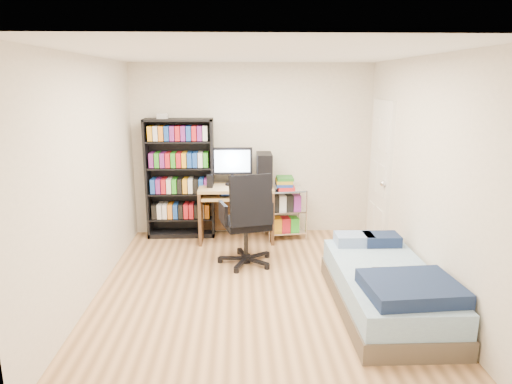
{
  "coord_description": "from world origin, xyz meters",
  "views": [
    {
      "loc": [
        -0.19,
        -4.67,
        2.23
      ],
      "look_at": [
        -0.0,
        0.4,
        1.0
      ],
      "focal_mm": 32.0,
      "sensor_mm": 36.0,
      "label": 1
    }
  ],
  "objects_px": {
    "media_shelf": "(180,177)",
    "office_chair": "(247,236)",
    "bed": "(387,288)",
    "computer_desk": "(244,191)"
  },
  "relations": [
    {
      "from": "media_shelf",
      "to": "office_chair",
      "type": "bearing_deg",
      "value": -50.58
    },
    {
      "from": "media_shelf",
      "to": "bed",
      "type": "relative_size",
      "value": 0.95
    },
    {
      "from": "computer_desk",
      "to": "bed",
      "type": "xyz_separation_m",
      "value": [
        1.39,
        -2.22,
        -0.48
      ]
    },
    {
      "from": "computer_desk",
      "to": "bed",
      "type": "height_order",
      "value": "computer_desk"
    },
    {
      "from": "media_shelf",
      "to": "computer_desk",
      "type": "height_order",
      "value": "media_shelf"
    },
    {
      "from": "media_shelf",
      "to": "computer_desk",
      "type": "bearing_deg",
      "value": -9.73
    },
    {
      "from": "computer_desk",
      "to": "media_shelf",
      "type": "bearing_deg",
      "value": 170.27
    },
    {
      "from": "computer_desk",
      "to": "office_chair",
      "type": "height_order",
      "value": "computer_desk"
    },
    {
      "from": "office_chair",
      "to": "computer_desk",
      "type": "bearing_deg",
      "value": 77.3
    },
    {
      "from": "media_shelf",
      "to": "bed",
      "type": "distance_m",
      "value": 3.38
    }
  ]
}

